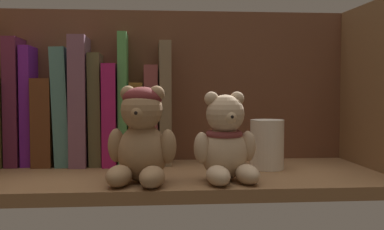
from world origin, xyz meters
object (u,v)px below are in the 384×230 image
book_1 (17,102)px  book_3 (46,122)px  book_5 (81,101)px  book_0 (2,122)px  book_4 (65,107)px  book_7 (111,114)px  teddy_bear_smaller (226,143)px  book_9 (136,123)px  teddy_bear_larger (141,137)px  book_8 (124,99)px  book_10 (151,114)px  book_2 (30,106)px  book_6 (97,109)px  book_11 (165,103)px  pillar_candle (267,144)px

book_1 → book_3: 6.63cm
book_1 → book_5: 12.06cm
book_0 → book_4: size_ratio=0.74×
book_1 → book_7: book_1 is taller
book_5 → teddy_bear_smaller: 32.25cm
book_9 → teddy_bear_larger: book_9 is taller
book_7 → book_8: (2.39, 0.00, 2.93)cm
book_0 → book_10: book_10 is taller
book_2 → book_10: 22.88cm
book_3 → book_9: book_3 is taller
book_0 → book_9: size_ratio=1.05×
book_6 → book_10: book_6 is taller
book_2 → book_3: book_2 is taller
book_7 → book_11: (10.29, 0.00, 2.17)cm
book_4 → book_11: bearing=0.0°
book_3 → book_8: bearing=0.0°
book_2 → book_4: bearing=0.0°
book_8 → teddy_bear_smaller: 26.69cm
book_9 → teddy_bear_smaller: size_ratio=1.11×
teddy_bear_smaller → book_10: bearing=120.3°
book_0 → book_7: 20.55cm
teddy_bear_smaller → teddy_bear_larger: bearing=-178.9°
book_10 → teddy_bear_larger: bearing=-94.2°
teddy_bear_larger → book_1: bearing=140.0°
book_1 → book_2: book_1 is taller
book_6 → teddy_bear_larger: bearing=-66.2°
book_2 → pillar_candle: book_2 is taller
book_2 → pillar_candle: (43.51, -9.30, -6.70)cm
book_2 → book_7: size_ratio=1.17×
book_9 → book_8: bearing=180.0°
book_7 → pillar_candle: bearing=-18.2°
book_6 → teddy_bear_larger: (8.81, -20.02, -3.41)cm
book_0 → book_6: book_6 is taller
book_2 → book_8: 17.65cm
teddy_bear_smaller → book_5: bearing=141.4°
book_4 → book_7: bearing=0.0°
book_0 → book_5: bearing=0.0°
book_5 → book_2: bearing=180.0°
book_9 → pillar_candle: bearing=-21.6°
book_0 → teddy_bear_smaller: (39.64, -19.76, -2.19)cm
book_9 → teddy_bear_larger: size_ratio=1.04×
book_11 → teddy_bear_smaller: (8.84, -19.76, -5.69)cm
book_6 → teddy_bear_smaller: book_6 is taller
book_7 → pillar_candle: (28.29, -9.30, -5.05)cm
book_10 → teddy_bear_larger: 20.21cm
book_0 → book_6: size_ratio=0.78×
book_9 → book_11: bearing=0.0°
book_9 → book_0: bearing=180.0°
book_11 → book_7: bearing=180.0°
book_4 → book_9: (13.57, 0.00, -3.20)cm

